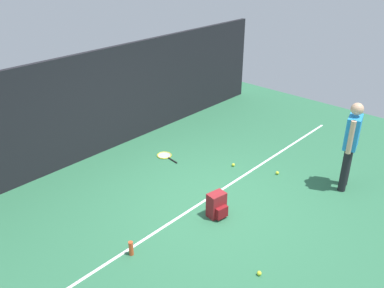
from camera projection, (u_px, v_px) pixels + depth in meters
ground_plane at (208, 200)px, 7.36m from camera, size 12.00×12.00×0.00m
back_fence at (102, 102)px, 8.68m from camera, size 10.00×0.10×2.23m
court_line at (207, 199)px, 7.38m from camera, size 9.00×0.05×0.00m
tennis_player at (351, 141)px, 7.32m from camera, size 0.51×0.32×1.70m
tennis_racket at (165, 156)px, 8.86m from camera, size 0.37×0.63×0.03m
backpack at (217, 205)px, 6.85m from camera, size 0.33×0.32×0.44m
tennis_ball_near_player at (259, 273)px, 5.70m from camera, size 0.07×0.07×0.07m
tennis_ball_by_fence at (277, 173)px, 8.16m from camera, size 0.07×0.07×0.07m
tennis_ball_mid_court at (233, 165)px, 8.45m from camera, size 0.07×0.07×0.07m
water_bottle at (131, 248)px, 6.04m from camera, size 0.07×0.07×0.23m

